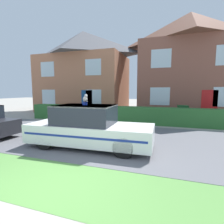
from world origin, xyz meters
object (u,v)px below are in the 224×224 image
cat (85,99)px  house_right (189,64)px  wheelie_bin (182,114)px  police_car (88,128)px  house_left (84,71)px

cat → house_right: bearing=112.6°
house_right → wheelie_bin: bearing=-97.4°
house_right → wheelie_bin: house_right is taller
house_right → cat: bearing=-111.4°
house_right → wheelie_bin: (-0.59, -4.55, -3.69)m
police_car → house_left: size_ratio=0.54×
police_car → wheelie_bin: (3.55, 5.96, -0.14)m
house_left → house_right: 9.64m
cat → house_left: (-5.46, 10.42, 2.20)m
cat → house_right: size_ratio=0.04×
cat → wheelie_bin: (3.58, 6.10, -1.19)m
cat → house_right: 11.71m
police_car → house_right: 11.84m
house_left → house_right: bearing=1.4°
cat → police_car: bearing=120.1°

